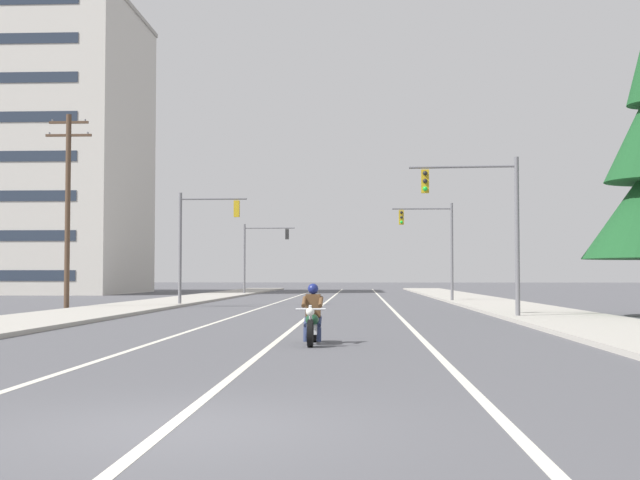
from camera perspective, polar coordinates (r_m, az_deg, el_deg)
name	(u,v)px	position (r m, az deg, el deg)	size (l,w,h in m)	color
ground_plane	(178,428)	(9.41, -9.59, -12.48)	(400.00, 400.00, 0.00)	#515156
lane_stripe_center	(327,301)	(54.12, 0.48, -4.19)	(0.16, 100.00, 0.01)	beige
lane_stripe_left	(281,301)	(54.32, -2.68, -4.18)	(0.16, 100.00, 0.01)	beige
lane_stripe_right	(385,301)	(54.11, 4.41, -4.18)	(0.16, 100.00, 0.01)	beige
sidewalk_kerb_right	(491,303)	(49.67, 11.52, -4.22)	(4.40, 110.00, 0.14)	#ADA89E
sidewalk_kerb_left	(163,303)	(50.42, -10.57, -4.20)	(4.40, 110.00, 0.14)	#ADA89E
motorcycle_with_rider	(312,320)	(20.28, -0.51, -5.44)	(0.70, 2.19, 1.46)	black
traffic_signal_near_right	(486,213)	(32.78, 11.20, 1.81)	(4.17, 0.44, 6.20)	slate
traffic_signal_near_left	(199,232)	(46.27, -8.22, 0.52)	(3.75, 0.37, 6.20)	slate
traffic_signal_mid_right	(435,238)	(52.86, 7.81, 0.15)	(3.78, 0.40, 6.20)	slate
traffic_signal_mid_left	(259,248)	(73.86, -4.17, -0.56)	(4.52, 0.37, 6.20)	slate
utility_pole_left_near	(68,204)	(43.66, -16.74, 2.36)	(2.32, 0.26, 9.72)	#4C3828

